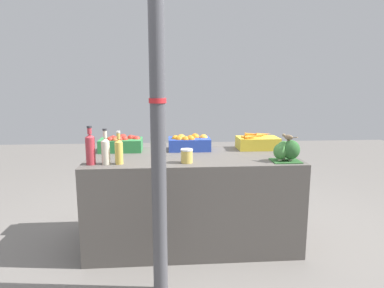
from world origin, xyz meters
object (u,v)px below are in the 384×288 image
at_px(support_pole, 158,119).
at_px(broccoli_pile, 286,151).
at_px(sparrow_bird, 288,137).
at_px(juice_bottle_ruby, 90,148).
at_px(apple_crate, 121,143).
at_px(carrot_crate, 257,142).
at_px(orange_crate, 189,143).
at_px(pickle_jar, 187,156).
at_px(juice_bottle_cloudy, 106,150).
at_px(juice_bottle_golden, 119,151).

bearing_deg(support_pole, broccoli_pile, 24.97).
relative_size(broccoli_pile, sparrow_bird, 1.98).
relative_size(support_pole, juice_bottle_ruby, 7.92).
xyz_separation_m(apple_crate, carrot_crate, (1.26, 0.00, -0.01)).
height_order(orange_crate, juice_bottle_ruby, juice_bottle_ruby).
relative_size(apple_crate, pickle_jar, 3.48).
height_order(broccoli_pile, juice_bottle_cloudy, juice_bottle_cloudy).
bearing_deg(orange_crate, carrot_crate, 0.69).
xyz_separation_m(orange_crate, juice_bottle_golden, (-0.57, -0.50, 0.04)).
bearing_deg(juice_bottle_golden, orange_crate, 41.24).
distance_m(juice_bottle_ruby, juice_bottle_cloudy, 0.11).
bearing_deg(carrot_crate, sparrow_bird, -79.95).
distance_m(apple_crate, juice_bottle_golden, 0.51).
distance_m(support_pole, broccoli_pile, 1.14).
xyz_separation_m(apple_crate, sparrow_bird, (1.35, -0.53, 0.13)).
xyz_separation_m(pickle_jar, sparrow_bird, (0.79, -0.03, 0.14)).
relative_size(apple_crate, carrot_crate, 1.00).
relative_size(juice_bottle_golden, sparrow_bird, 2.29).
relative_size(apple_crate, orange_crate, 1.00).
bearing_deg(broccoli_pile, carrot_crate, 100.21).
height_order(carrot_crate, sparrow_bird, sparrow_bird).
distance_m(juice_bottle_ruby, juice_bottle_golden, 0.21).
height_order(juice_bottle_ruby, juice_bottle_golden, juice_bottle_ruby).
bearing_deg(support_pole, apple_crate, 110.09).
bearing_deg(apple_crate, broccoli_pile, -20.87).
xyz_separation_m(carrot_crate, juice_bottle_ruby, (-1.42, -0.50, 0.06)).
bearing_deg(apple_crate, carrot_crate, 0.04).
bearing_deg(apple_crate, juice_bottle_ruby, -108.22).
bearing_deg(carrot_crate, support_pole, -132.63).
bearing_deg(sparrow_bird, broccoli_pile, -35.14).
bearing_deg(support_pole, carrot_crate, 47.37).
bearing_deg(apple_crate, orange_crate, -0.66).
height_order(apple_crate, juice_bottle_cloudy, juice_bottle_cloudy).
distance_m(juice_bottle_cloudy, pickle_jar, 0.62).
height_order(orange_crate, broccoli_pile, broccoli_pile).
relative_size(juice_bottle_golden, pickle_jar, 2.34).
bearing_deg(juice_bottle_golden, broccoli_pile, -0.51).
xyz_separation_m(juice_bottle_cloudy, juice_bottle_golden, (0.10, 0.00, -0.01)).
distance_m(support_pole, juice_bottle_cloudy, 0.69).
bearing_deg(juice_bottle_ruby, carrot_crate, 19.50).
distance_m(juice_bottle_cloudy, juice_bottle_golden, 0.10).
relative_size(broccoli_pile, juice_bottle_cloudy, 0.80).
distance_m(broccoli_pile, juice_bottle_golden, 1.30).
bearing_deg(broccoli_pile, pickle_jar, 179.19).
bearing_deg(broccoli_pile, support_pole, -155.03).
bearing_deg(support_pole, pickle_jar, 66.41).
bearing_deg(pickle_jar, orange_crate, 84.47).
bearing_deg(juice_bottle_ruby, juice_bottle_cloudy, 0.00).
xyz_separation_m(apple_crate, pickle_jar, (0.56, -0.50, -0.01)).
bearing_deg(orange_crate, sparrow_bird, -35.37).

